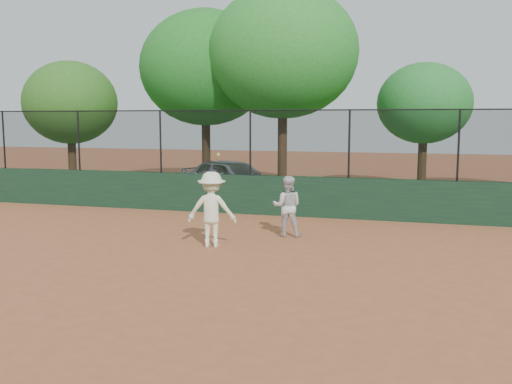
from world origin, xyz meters
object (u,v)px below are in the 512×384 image
(player_second, at_px, (287,206))
(tree_2, at_px, (283,53))
(parked_car, at_px, (232,179))
(player_main, at_px, (212,210))
(tree_1, at_px, (205,68))
(tree_0, at_px, (70,103))
(tree_3, at_px, (424,104))

(player_second, height_order, tree_2, tree_2)
(parked_car, bearing_deg, player_main, -137.17)
(player_main, xyz_separation_m, tree_2, (-0.65, 9.39, 4.53))
(tree_1, height_order, tree_2, tree_2)
(tree_2, bearing_deg, tree_1, 164.61)
(tree_2, bearing_deg, tree_0, -179.46)
(tree_3, bearing_deg, tree_0, -170.78)
(player_main, relative_size, tree_3, 0.42)
(tree_0, distance_m, tree_2, 9.49)
(parked_car, relative_size, tree_2, 0.56)
(parked_car, relative_size, tree_0, 0.82)
(player_main, relative_size, tree_1, 0.30)
(tree_2, bearing_deg, player_main, -86.06)
(tree_0, distance_m, tree_3, 14.71)
(player_second, bearing_deg, player_main, 41.23)
(parked_car, height_order, player_second, player_second)
(player_second, height_order, tree_3, tree_3)
(player_second, distance_m, tree_1, 11.17)
(player_second, bearing_deg, parked_car, -68.46)
(tree_0, relative_size, tree_1, 0.73)
(player_second, relative_size, tree_3, 0.29)
(player_second, xyz_separation_m, tree_2, (-2.03, 7.74, 4.64))
(parked_car, distance_m, player_main, 7.74)
(parked_car, distance_m, tree_1, 5.58)
(player_main, distance_m, tree_2, 10.45)
(parked_car, distance_m, tree_3, 8.29)
(tree_2, relative_size, tree_3, 1.54)
(player_second, bearing_deg, tree_0, -42.95)
(tree_0, bearing_deg, player_second, -33.99)
(player_second, xyz_separation_m, player_main, (-1.38, -1.66, 0.11))
(parked_car, xyz_separation_m, tree_0, (-7.92, 1.84, 2.85))
(tree_1, relative_size, tree_2, 0.94)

